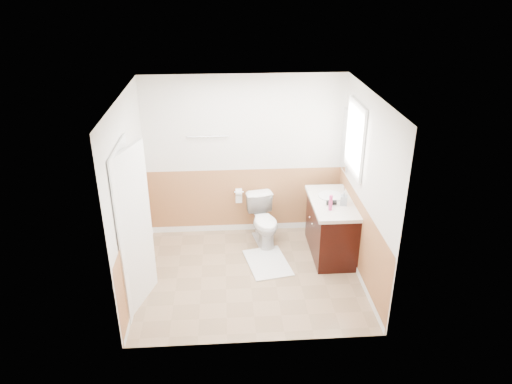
{
  "coord_description": "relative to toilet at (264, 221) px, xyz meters",
  "views": [
    {
      "loc": [
        -0.3,
        -5.5,
        3.85
      ],
      "look_at": [
        0.1,
        0.25,
        1.15
      ],
      "focal_mm": 33.75,
      "sensor_mm": 36.0,
      "label": 1
    }
  ],
  "objects": [
    {
      "name": "toilet",
      "position": [
        0.0,
        0.0,
        0.0
      ],
      "size": [
        0.54,
        0.78,
        0.73
      ],
      "primitive_type": "imported",
      "rotation": [
        0.0,
        0.0,
        0.19
      ],
      "color": "white",
      "rests_on": "floor"
    },
    {
      "name": "door_knob",
      "position": [
        -1.61,
        -1.0,
        0.59
      ],
      "size": [
        0.06,
        0.06,
        0.06
      ],
      "primitive_type": "sphere",
      "color": "silver",
      "rests_on": "door"
    },
    {
      "name": "door",
      "position": [
        -1.67,
        -1.33,
        0.66
      ],
      "size": [
        0.29,
        0.78,
        2.04
      ],
      "primitive_type": "cube",
      "rotation": [
        0.0,
        0.0,
        -0.31
      ],
      "color": "white",
      "rests_on": "wall_left"
    },
    {
      "name": "wainscot_right",
      "position": [
        1.22,
        -0.88,
        0.14
      ],
      "size": [
        0.0,
        2.6,
        2.6
      ],
      "primitive_type": "plane",
      "rotation": [
        1.57,
        0.0,
        -1.57
      ],
      "color": "#A36C41",
      "rests_on": "floor"
    },
    {
      "name": "wall_right",
      "position": [
        1.23,
        -0.88,
        0.89
      ],
      "size": [
        0.0,
        3.0,
        3.0
      ],
      "primitive_type": "plane",
      "rotation": [
        1.57,
        0.0,
        -1.57
      ],
      "color": "silver",
      "rests_on": "floor"
    },
    {
      "name": "wainscot_back",
      "position": [
        -0.27,
        0.41,
        0.14
      ],
      "size": [
        3.0,
        0.0,
        3.0
      ],
      "primitive_type": "plane",
      "rotation": [
        1.57,
        0.0,
        0.0
      ],
      "color": "#A36C41",
      "rests_on": "floor"
    },
    {
      "name": "tp_sheet",
      "position": [
        -0.37,
        0.35,
        0.23
      ],
      "size": [
        0.1,
        0.01,
        0.16
      ],
      "primitive_type": "cube",
      "color": "white",
      "rests_on": "tp_roll"
    },
    {
      "name": "vanity_cabinet",
      "position": [
        0.94,
        -0.37,
        0.04
      ],
      "size": [
        0.55,
        1.1,
        0.8
      ],
      "primitive_type": "cube",
      "color": "black",
      "rests_on": "floor"
    },
    {
      "name": "wall_left",
      "position": [
        -1.77,
        -0.88,
        0.89
      ],
      "size": [
        0.0,
        3.0,
        3.0
      ],
      "primitive_type": "plane",
      "rotation": [
        1.57,
        0.0,
        1.57
      ],
      "color": "silver",
      "rests_on": "floor"
    },
    {
      "name": "tp_roll",
      "position": [
        -0.37,
        0.35,
        0.34
      ],
      "size": [
        0.1,
        0.11,
        0.11
      ],
      "primitive_type": "cylinder",
      "rotation": [
        0.0,
        1.57,
        0.0
      ],
      "color": "white",
      "rests_on": "tp_holder_bar"
    },
    {
      "name": "wall_front",
      "position": [
        -0.27,
        -2.18,
        0.89
      ],
      "size": [
        3.0,
        0.0,
        3.0
      ],
      "primitive_type": "plane",
      "rotation": [
        -1.57,
        0.0,
        0.0
      ],
      "color": "silver",
      "rests_on": "floor"
    },
    {
      "name": "hair_dryer_handle",
      "position": [
        0.86,
        -0.46,
        0.49
      ],
      "size": [
        0.03,
        0.03,
        0.07
      ],
      "primitive_type": "cylinder",
      "color": "black",
      "rests_on": "countertop"
    },
    {
      "name": "mirror_panel",
      "position": [
        1.21,
        0.22,
        1.19
      ],
      "size": [
        0.02,
        0.35,
        0.9
      ],
      "primitive_type": "cube",
      "color": "silver",
      "rests_on": "wall_right"
    },
    {
      "name": "lotion_bottle",
      "position": [
        0.84,
        -0.64,
        0.6
      ],
      "size": [
        0.05,
        0.05,
        0.22
      ],
      "primitive_type": "cylinder",
      "color": "#C03170",
      "rests_on": "countertop"
    },
    {
      "name": "countertop",
      "position": [
        0.93,
        -0.37,
        0.46
      ],
      "size": [
        0.6,
        1.15,
        0.05
      ],
      "primitive_type": "cube",
      "color": "silver",
      "rests_on": "vanity_cabinet"
    },
    {
      "name": "wall_back",
      "position": [
        -0.27,
        0.42,
        0.89
      ],
      "size": [
        3.0,
        0.0,
        3.0
      ],
      "primitive_type": "plane",
      "rotation": [
        1.57,
        0.0,
        0.0
      ],
      "color": "silver",
      "rests_on": "floor"
    },
    {
      "name": "floor",
      "position": [
        -0.27,
        -0.88,
        -0.36
      ],
      "size": [
        3.0,
        3.0,
        0.0
      ],
      "primitive_type": "plane",
      "color": "#8C7051",
      "rests_on": "ground"
    },
    {
      "name": "wainscot_left",
      "position": [
        -1.76,
        -0.88,
        0.14
      ],
      "size": [
        0.0,
        2.6,
        2.6
      ],
      "primitive_type": "plane",
      "rotation": [
        1.57,
        0.0,
        1.57
      ],
      "color": "#A36C41",
      "rests_on": "floor"
    },
    {
      "name": "bath_mat",
      "position": [
        0.0,
        -0.6,
        -0.35
      ],
      "size": [
        0.69,
        0.89,
        0.02
      ],
      "primitive_type": "cube",
      "rotation": [
        0.0,
        0.0,
        0.19
      ],
      "color": "white",
      "rests_on": "floor"
    },
    {
      "name": "tp_holder_bar",
      "position": [
        -0.37,
        0.35,
        0.34
      ],
      "size": [
        0.14,
        0.02,
        0.02
      ],
      "primitive_type": "cylinder",
      "rotation": [
        0.0,
        1.57,
        0.0
      ],
      "color": "silver",
      "rests_on": "wall_back"
    },
    {
      "name": "faucet",
      "position": [
        1.12,
        -0.22,
        0.56
      ],
      "size": [
        0.02,
        0.02,
        0.14
      ],
      "primitive_type": "cylinder",
      "color": "#BCBCC3",
      "rests_on": "countertop"
    },
    {
      "name": "door_frame",
      "position": [
        -1.74,
        -1.33,
        0.67
      ],
      "size": [
        0.02,
        0.92,
        2.1
      ],
      "primitive_type": "cube",
      "color": "white",
      "rests_on": "wall_left"
    },
    {
      "name": "ceiling",
      "position": [
        -0.27,
        -0.88,
        2.14
      ],
      "size": [
        3.0,
        3.0,
        0.0
      ],
      "primitive_type": "plane",
      "rotation": [
        3.14,
        0.0,
        0.0
      ],
      "color": "white",
      "rests_on": "floor"
    },
    {
      "name": "vanity_knob_right",
      "position": [
        0.64,
        -0.27,
        0.19
      ],
      "size": [
        0.03,
        0.03,
        0.03
      ],
      "primitive_type": "sphere",
      "color": "silver",
      "rests_on": "vanity_cabinet"
    },
    {
      "name": "window_glass",
      "position": [
        1.22,
        -0.29,
        1.39
      ],
      "size": [
        0.01,
        0.7,
        0.9
      ],
      "primitive_type": "cube",
      "color": "white",
      "rests_on": "wall_right"
    },
    {
      "name": "window_frame",
      "position": [
        1.2,
        -0.29,
        1.39
      ],
      "size": [
        0.04,
        0.8,
        1.0
      ],
      "primitive_type": "cube",
      "color": "white",
      "rests_on": "wall_right"
    },
    {
      "name": "sink_basin",
      "position": [
        0.94,
        -0.22,
        0.5
      ],
      "size": [
        0.36,
        0.36,
        0.02
      ],
      "primitive_type": "cylinder",
      "color": "silver",
      "rests_on": "countertop"
    },
    {
      "name": "vanity_knob_left",
      "position": [
        0.64,
        -0.47,
        0.19
      ],
      "size": [
        0.03,
        0.03,
        0.03
      ],
      "primitive_type": "sphere",
      "color": "white",
      "rests_on": "vanity_cabinet"
    },
    {
      "name": "hair_dryer_body",
      "position": [
        0.89,
        -0.49,
        0.52
      ],
      "size": [
        0.14,
        0.07,
        0.07
      ],
      "primitive_type": "cylinder",
      "rotation": [
        0.0,
        1.57,
        0.0
      ],
      "color": "black",
      "rests_on": "countertop"
    },
    {
      "name": "towel_bar",
      "position": [
        -0.82,
        0.37,
        1.24
      ],
      "size": [
        0.62,
        0.02,
        0.02
      ],
      "primitive_type": "cylinder",
      "rotation": [
        0.0,
        1.57,
        0.0
      ],
      "color": "silver",
      "rests_on": "wall_back"
    },
    {
      "name": "wainscot_front",
      "position": [
        -0.27,
        -2.17,
        0.14
      ],
      "size": [
        3.0,
        0.0,
        3.0
      ],
      "primitive_type": "plane",
      "rotation": [
        -1.57,
        0.0,
        0.0
      ],
      "color": "#A36C41",
      "rests_on": "floor"
    },
    {
      "name": "soap_dispenser",
      "position": [
        1.06,
        -0.5,
        0.59
      ],
      "size": [
        0.11,
        0.11,
        0.2
      ],
      "primitive_type": "imported",
      "rotation": [
        0.0,
        0.0,
        -0.25
      ],
      "color": "#919AA3",
      "rests_on": "countertop"
    }
  ]
}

